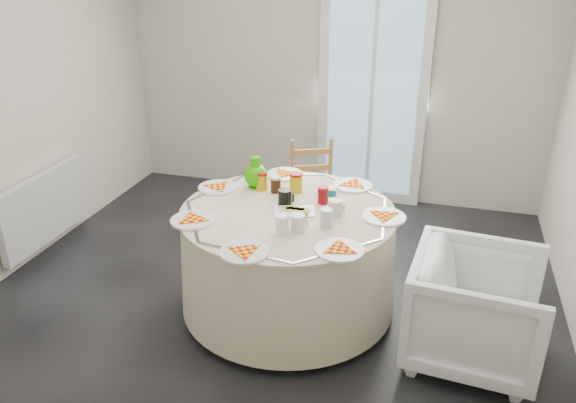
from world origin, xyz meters
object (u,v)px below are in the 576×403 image
(radiator, at_px, (45,208))
(wooden_chair, at_px, (314,187))
(table, at_px, (288,259))
(green_pitcher, at_px, (256,169))
(armchair, at_px, (477,303))

(radiator, height_order, wooden_chair, wooden_chair)
(table, xyz_separation_m, green_pitcher, (-0.32, 0.31, 0.49))
(armchair, relative_size, green_pitcher, 3.48)
(table, bearing_deg, armchair, -9.66)
(table, relative_size, green_pitcher, 6.59)
(radiator, relative_size, green_pitcher, 4.61)
(radiator, relative_size, wooden_chair, 1.19)
(table, xyz_separation_m, armchair, (1.20, -0.20, 0.02))
(armchair, bearing_deg, wooden_chair, 50.63)
(armchair, height_order, green_pitcher, green_pitcher)
(radiator, relative_size, table, 0.70)
(wooden_chair, relative_size, armchair, 1.11)
(table, xyz_separation_m, wooden_chair, (-0.07, 1.05, 0.09))
(green_pitcher, bearing_deg, table, -33.17)
(armchair, bearing_deg, green_pitcher, 76.28)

